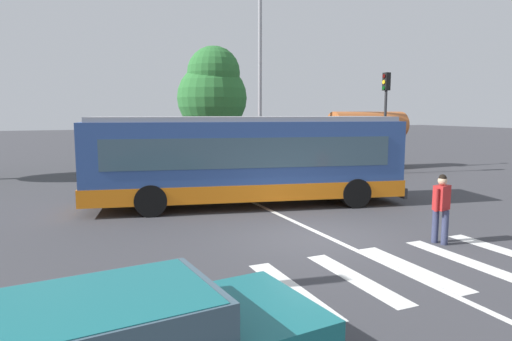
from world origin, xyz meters
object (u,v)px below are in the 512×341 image
(parked_car_red, at_px, (223,157))
(pedestrian_crossing_street, at_px, (441,205))
(traffic_light_far_corner, at_px, (385,107))
(bus_stop_shelter, at_px, (368,126))
(city_transit_bus, at_px, (246,160))
(background_tree_right, at_px, (213,91))
(parked_car_teal, at_px, (123,161))
(parked_car_charcoal, at_px, (176,159))
(twin_arm_street_lamp, at_px, (260,55))

(parked_car_red, bearing_deg, pedestrian_crossing_street, -89.01)
(traffic_light_far_corner, bearing_deg, parked_car_red, 147.84)
(parked_car_red, height_order, bus_stop_shelter, bus_stop_shelter)
(city_transit_bus, distance_m, background_tree_right, 16.56)
(parked_car_teal, height_order, parked_car_red, same)
(city_transit_bus, relative_size, bus_stop_shelter, 2.33)
(background_tree_right, bearing_deg, bus_stop_shelter, -54.59)
(parked_car_red, distance_m, bus_stop_shelter, 8.48)
(parked_car_charcoal, height_order, traffic_light_far_corner, traffic_light_far_corner)
(pedestrian_crossing_street, relative_size, parked_car_teal, 0.38)
(city_transit_bus, height_order, pedestrian_crossing_street, city_transit_bus)
(parked_car_red, bearing_deg, twin_arm_street_lamp, -39.40)
(parked_car_charcoal, relative_size, background_tree_right, 0.59)
(bus_stop_shelter, bearing_deg, traffic_light_far_corner, -107.41)
(parked_car_teal, distance_m, background_tree_right, 10.36)
(parked_car_teal, distance_m, bus_stop_shelter, 13.62)
(background_tree_right, bearing_deg, twin_arm_street_lamp, -90.23)
(twin_arm_street_lamp, height_order, background_tree_right, twin_arm_street_lamp)
(pedestrian_crossing_street, xyz_separation_m, parked_car_red, (-0.26, 15.24, -0.20))
(parked_car_charcoal, xyz_separation_m, bus_stop_shelter, (10.61, -2.33, 1.65))
(pedestrian_crossing_street, distance_m, bus_stop_shelter, 15.23)
(background_tree_right, bearing_deg, parked_car_teal, -136.56)
(city_transit_bus, xyz_separation_m, traffic_light_far_corner, (9.62, 4.47, 1.88))
(city_transit_bus, distance_m, bus_stop_shelter, 12.44)
(city_transit_bus, xyz_separation_m, pedestrian_crossing_street, (2.60, -6.19, -0.62))
(pedestrian_crossing_street, distance_m, parked_car_charcoal, 15.62)
(twin_arm_street_lamp, bearing_deg, parked_car_red, 140.60)
(bus_stop_shelter, distance_m, background_tree_right, 11.19)
(city_transit_bus, height_order, background_tree_right, background_tree_right)
(city_transit_bus, height_order, bus_stop_shelter, bus_stop_shelter)
(traffic_light_far_corner, relative_size, bus_stop_shelter, 1.10)
(city_transit_bus, height_order, twin_arm_street_lamp, twin_arm_street_lamp)
(traffic_light_far_corner, distance_m, twin_arm_street_lamp, 7.05)
(parked_car_teal, bearing_deg, parked_car_red, -1.33)
(parked_car_red, bearing_deg, parked_car_charcoal, 177.45)
(parked_car_red, relative_size, traffic_light_far_corner, 0.87)
(parked_car_teal, bearing_deg, traffic_light_far_corner, -20.50)
(city_transit_bus, relative_size, twin_arm_street_lamp, 1.08)
(pedestrian_crossing_street, distance_m, background_tree_right, 22.32)
(parked_car_teal, bearing_deg, background_tree_right, 43.44)
(parked_car_teal, xyz_separation_m, parked_car_charcoal, (2.70, -0.01, 0.00))
(parked_car_teal, height_order, traffic_light_far_corner, traffic_light_far_corner)
(parked_car_charcoal, height_order, parked_car_red, same)
(twin_arm_street_lamp, bearing_deg, parked_car_charcoal, 160.92)
(traffic_light_far_corner, bearing_deg, parked_car_teal, 159.50)
(city_transit_bus, relative_size, parked_car_charcoal, 2.44)
(city_transit_bus, bearing_deg, bus_stop_shelter, 33.39)
(traffic_light_far_corner, bearing_deg, city_transit_bus, -155.10)
(pedestrian_crossing_street, relative_size, background_tree_right, 0.22)
(parked_car_teal, height_order, parked_car_charcoal, same)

